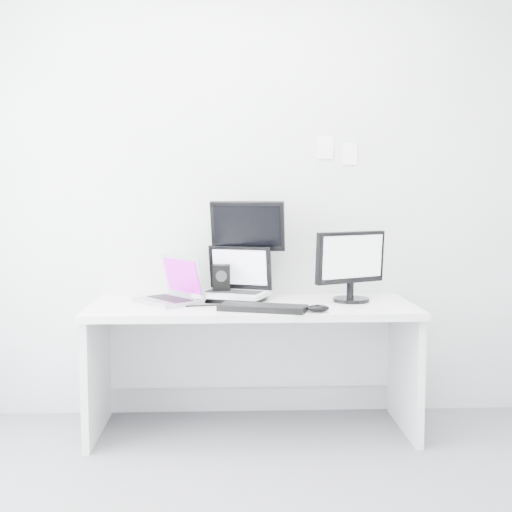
# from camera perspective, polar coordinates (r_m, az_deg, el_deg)

# --- Properties ---
(back_wall) EXTENTS (3.60, 0.00, 3.60)m
(back_wall) POSITION_cam_1_polar(r_m,az_deg,el_deg) (3.96, -0.51, 5.54)
(back_wall) COLOR silver
(back_wall) RESTS_ON ground
(desk) EXTENTS (1.80, 0.70, 0.73)m
(desk) POSITION_cam_1_polar(r_m,az_deg,el_deg) (3.74, -0.32, -9.70)
(desk) COLOR white
(desk) RESTS_ON ground
(macbook) EXTENTS (0.44, 0.46, 0.28)m
(macbook) POSITION_cam_1_polar(r_m,az_deg,el_deg) (3.71, -7.73, -1.96)
(macbook) COLOR #A7A7AC
(macbook) RESTS_ON desk
(speaker) EXTENTS (0.13, 0.13, 0.20)m
(speaker) POSITION_cam_1_polar(r_m,az_deg,el_deg) (3.82, -3.02, -2.27)
(speaker) COLOR black
(speaker) RESTS_ON desk
(dell_laptop) EXTENTS (0.47, 0.42, 0.32)m
(dell_laptop) POSITION_cam_1_polar(r_m,az_deg,el_deg) (3.72, -2.08, -1.55)
(dell_laptop) COLOR silver
(dell_laptop) RESTS_ON desk
(rear_monitor) EXTENTS (0.45, 0.23, 0.59)m
(rear_monitor) POSITION_cam_1_polar(r_m,az_deg,el_deg) (3.85, -0.68, 0.68)
(rear_monitor) COLOR black
(rear_monitor) RESTS_ON desk
(samsung_monitor) EXTENTS (0.50, 0.39, 0.41)m
(samsung_monitor) POSITION_cam_1_polar(r_m,az_deg,el_deg) (3.76, 8.29, -0.81)
(samsung_monitor) COLOR black
(samsung_monitor) RESTS_ON desk
(keyboard) EXTENTS (0.49, 0.29, 0.03)m
(keyboard) POSITION_cam_1_polar(r_m,az_deg,el_deg) (3.45, 0.59, -4.52)
(keyboard) COLOR black
(keyboard) RESTS_ON desk
(mouse) EXTENTS (0.12, 0.08, 0.04)m
(mouse) POSITION_cam_1_polar(r_m,az_deg,el_deg) (3.42, 5.39, -4.55)
(mouse) COLOR black
(mouse) RESTS_ON desk
(wall_note_0) EXTENTS (0.10, 0.00, 0.14)m
(wall_note_0) POSITION_cam_1_polar(r_m,az_deg,el_deg) (4.01, 6.02, 9.37)
(wall_note_0) COLOR white
(wall_note_0) RESTS_ON back_wall
(wall_note_1) EXTENTS (0.09, 0.00, 0.13)m
(wall_note_1) POSITION_cam_1_polar(r_m,az_deg,el_deg) (4.03, 8.15, 8.75)
(wall_note_1) COLOR white
(wall_note_1) RESTS_ON back_wall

